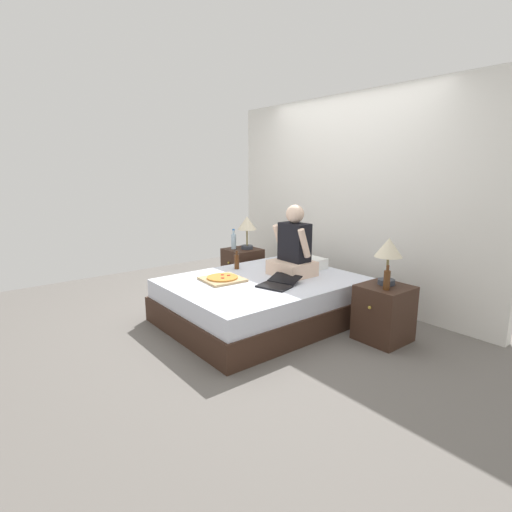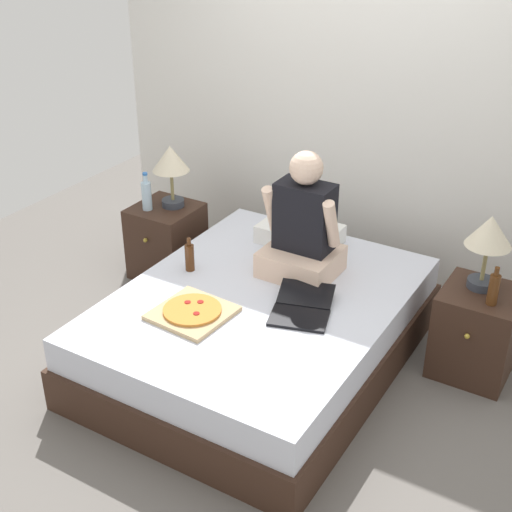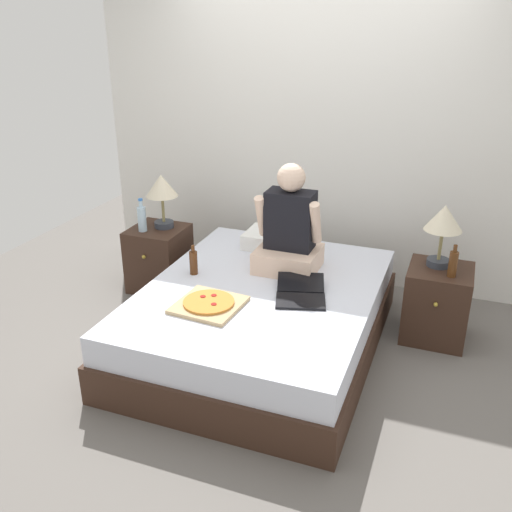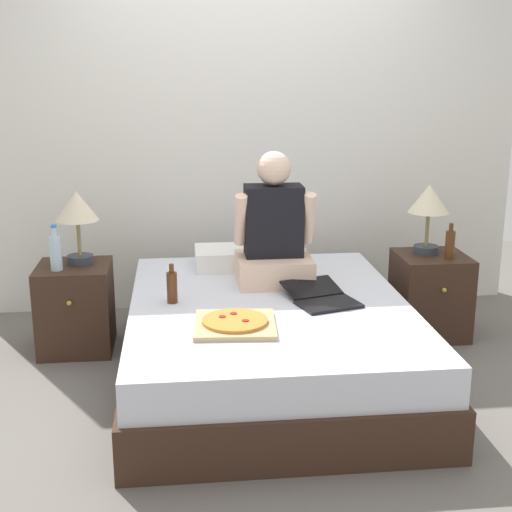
{
  "view_description": "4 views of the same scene",
  "coord_description": "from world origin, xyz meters",
  "px_view_note": "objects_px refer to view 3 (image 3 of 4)",
  "views": [
    {
      "loc": [
        3.19,
        -2.63,
        1.62
      ],
      "look_at": [
        -0.09,
        -0.02,
        0.7
      ],
      "focal_mm": 28.0,
      "sensor_mm": 36.0,
      "label": 1
    },
    {
      "loc": [
        1.81,
        -3.05,
        2.64
      ],
      "look_at": [
        -0.0,
        -0.04,
        0.74
      ],
      "focal_mm": 50.0,
      "sensor_mm": 36.0,
      "label": 2
    },
    {
      "loc": [
        1.21,
        -3.27,
        2.21
      ],
      "look_at": [
        0.02,
        -0.14,
        0.76
      ],
      "focal_mm": 40.0,
      "sensor_mm": 36.0,
      "label": 3
    },
    {
      "loc": [
        -0.48,
        -3.69,
        1.73
      ],
      "look_at": [
        -0.07,
        -0.0,
        0.72
      ],
      "focal_mm": 50.0,
      "sensor_mm": 36.0,
      "label": 4
    }
  ],
  "objects_px": {
    "beer_bottle_on_bed": "(193,262)",
    "pizza_box": "(209,304)",
    "bed": "(261,318)",
    "nightstand_left": "(159,258)",
    "lamp_on_right_nightstand": "(444,222)",
    "person_seated": "(289,231)",
    "water_bottle": "(142,218)",
    "beer_bottle": "(453,263)",
    "lamp_on_left_nightstand": "(162,189)",
    "nightstand_right": "(437,303)",
    "laptop": "(301,295)"
  },
  "relations": [
    {
      "from": "bed",
      "to": "laptop",
      "type": "distance_m",
      "value": 0.39
    },
    {
      "from": "beer_bottle",
      "to": "beer_bottle_on_bed",
      "type": "relative_size",
      "value": 1.05
    },
    {
      "from": "beer_bottle_on_bed",
      "to": "laptop",
      "type": "bearing_deg",
      "value": -5.59
    },
    {
      "from": "lamp_on_left_nightstand",
      "to": "laptop",
      "type": "xyz_separation_m",
      "value": [
        1.39,
        -0.66,
        -0.39
      ]
    },
    {
      "from": "beer_bottle",
      "to": "laptop",
      "type": "height_order",
      "value": "beer_bottle"
    },
    {
      "from": "nightstand_left",
      "to": "nightstand_right",
      "type": "distance_m",
      "value": 2.27
    },
    {
      "from": "bed",
      "to": "lamp_on_right_nightstand",
      "type": "relative_size",
      "value": 4.48
    },
    {
      "from": "laptop",
      "to": "pizza_box",
      "type": "distance_m",
      "value": 0.61
    },
    {
      "from": "laptop",
      "to": "bed",
      "type": "bearing_deg",
      "value": 172.25
    },
    {
      "from": "lamp_on_right_nightstand",
      "to": "beer_bottle",
      "type": "height_order",
      "value": "lamp_on_right_nightstand"
    },
    {
      "from": "nightstand_left",
      "to": "beer_bottle",
      "type": "distance_m",
      "value": 2.37
    },
    {
      "from": "person_seated",
      "to": "beer_bottle_on_bed",
      "type": "height_order",
      "value": "person_seated"
    },
    {
      "from": "lamp_on_left_nightstand",
      "to": "bed",
      "type": "bearing_deg",
      "value": -29.68
    },
    {
      "from": "bed",
      "to": "nightstand_left",
      "type": "bearing_deg",
      "value": 153.18
    },
    {
      "from": "pizza_box",
      "to": "nightstand_left",
      "type": "bearing_deg",
      "value": 134.09
    },
    {
      "from": "water_bottle",
      "to": "beer_bottle_on_bed",
      "type": "xyz_separation_m",
      "value": [
        0.68,
        -0.44,
        -0.1
      ]
    },
    {
      "from": "lamp_on_right_nightstand",
      "to": "nightstand_right",
      "type": "bearing_deg",
      "value": -59.07
    },
    {
      "from": "lamp_on_right_nightstand",
      "to": "person_seated",
      "type": "height_order",
      "value": "person_seated"
    },
    {
      "from": "beer_bottle",
      "to": "laptop",
      "type": "relative_size",
      "value": 0.47
    },
    {
      "from": "water_bottle",
      "to": "person_seated",
      "type": "xyz_separation_m",
      "value": [
        1.29,
        -0.11,
        0.1
      ]
    },
    {
      "from": "bed",
      "to": "nightstand_left",
      "type": "xyz_separation_m",
      "value": [
        -1.13,
        0.57,
        0.04
      ]
    },
    {
      "from": "bed",
      "to": "pizza_box",
      "type": "distance_m",
      "value": 0.5
    },
    {
      "from": "lamp_on_right_nightstand",
      "to": "water_bottle",
      "type": "bearing_deg",
      "value": -176.54
    },
    {
      "from": "nightstand_left",
      "to": "pizza_box",
      "type": "height_order",
      "value": "nightstand_left"
    },
    {
      "from": "nightstand_right",
      "to": "person_seated",
      "type": "height_order",
      "value": "person_seated"
    },
    {
      "from": "nightstand_right",
      "to": "person_seated",
      "type": "bearing_deg",
      "value": -169.57
    },
    {
      "from": "lamp_on_right_nightstand",
      "to": "beer_bottle",
      "type": "relative_size",
      "value": 1.96
    },
    {
      "from": "lamp_on_left_nightstand",
      "to": "beer_bottle",
      "type": "relative_size",
      "value": 1.96
    },
    {
      "from": "nightstand_left",
      "to": "lamp_on_left_nightstand",
      "type": "bearing_deg",
      "value": 51.37
    },
    {
      "from": "lamp_on_right_nightstand",
      "to": "person_seated",
      "type": "relative_size",
      "value": 0.58
    },
    {
      "from": "bed",
      "to": "beer_bottle_on_bed",
      "type": "xyz_separation_m",
      "value": [
        -0.53,
        0.04,
        0.33
      ]
    },
    {
      "from": "nightstand_left",
      "to": "water_bottle",
      "type": "distance_m",
      "value": 0.4
    },
    {
      "from": "bed",
      "to": "laptop",
      "type": "bearing_deg",
      "value": -7.75
    },
    {
      "from": "lamp_on_left_nightstand",
      "to": "person_seated",
      "type": "xyz_separation_m",
      "value": [
        1.17,
        -0.25,
        -0.12
      ]
    },
    {
      "from": "person_seated",
      "to": "beer_bottle_on_bed",
      "type": "relative_size",
      "value": 3.55
    },
    {
      "from": "beer_bottle",
      "to": "person_seated",
      "type": "height_order",
      "value": "person_seated"
    },
    {
      "from": "beer_bottle",
      "to": "pizza_box",
      "type": "xyz_separation_m",
      "value": [
        -1.42,
        -0.84,
        -0.16
      ]
    },
    {
      "from": "nightstand_left",
      "to": "beer_bottle",
      "type": "relative_size",
      "value": 2.35
    },
    {
      "from": "bed",
      "to": "nightstand_left",
      "type": "relative_size",
      "value": 3.73
    },
    {
      "from": "nightstand_left",
      "to": "lamp_on_right_nightstand",
      "type": "distance_m",
      "value": 2.32
    },
    {
      "from": "bed",
      "to": "lamp_on_left_nightstand",
      "type": "relative_size",
      "value": 4.48
    },
    {
      "from": "pizza_box",
      "to": "nightstand_right",
      "type": "bearing_deg",
      "value": 34.9
    },
    {
      "from": "nightstand_right",
      "to": "beer_bottle_on_bed",
      "type": "relative_size",
      "value": 2.46
    },
    {
      "from": "beer_bottle_on_bed",
      "to": "water_bottle",
      "type": "bearing_deg",
      "value": 147.08
    },
    {
      "from": "bed",
      "to": "beer_bottle",
      "type": "xyz_separation_m",
      "value": [
        1.2,
        0.47,
        0.41
      ]
    },
    {
      "from": "nightstand_left",
      "to": "lamp_on_right_nightstand",
      "type": "xyz_separation_m",
      "value": [
        2.24,
        0.05,
        0.6
      ]
    },
    {
      "from": "lamp_on_right_nightstand",
      "to": "laptop",
      "type": "relative_size",
      "value": 0.92
    },
    {
      "from": "lamp_on_right_nightstand",
      "to": "beer_bottle_on_bed",
      "type": "distance_m",
      "value": 1.76
    },
    {
      "from": "nightstand_left",
      "to": "beer_bottle_on_bed",
      "type": "distance_m",
      "value": 0.85
    },
    {
      "from": "beer_bottle_on_bed",
      "to": "pizza_box",
      "type": "bearing_deg",
      "value": -52.92
    }
  ]
}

